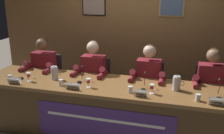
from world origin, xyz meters
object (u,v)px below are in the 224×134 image
object	(u,v)px
conference_table	(110,103)
microphone_far_right	(219,92)
water_cup_far_right	(198,98)
panelist_far_left	(42,70)
chair_center_right	(149,92)
nameplate_center_left	(73,86)
water_pitcher_left_side	(54,73)
water_cup_center_right	(130,90)
microphone_center_left	(80,77)
nameplate_far_left	(14,81)
juice_glass_far_left	(29,75)
panelist_far_right	(211,85)
panelist_center_right	(148,80)
water_pitcher_right_side	(177,83)
chair_center_left	(96,86)
chair_far_left	(49,81)
panelist_center_left	(92,74)
microphone_far_left	(23,73)
water_cup_center_left	(61,83)
juice_glass_center_left	(88,81)
microphone_center_right	(144,84)
water_cup_far_left	(10,78)
juice_glass_center_right	(152,87)
nameplate_far_right	(216,102)
chair_far_right	(207,98)

from	to	relation	value
conference_table	microphone_far_right	distance (m)	1.40
conference_table	water_cup_far_right	bearing A→B (deg)	-6.59
panelist_far_left	chair_center_right	size ratio (longest dim) A/B	1.36
nameplate_center_left	water_pitcher_left_side	bearing A→B (deg)	144.65
conference_table	water_cup_center_right	world-z (taller)	water_cup_center_right
microphone_center_left	nameplate_far_left	bearing A→B (deg)	-159.86
nameplate_far_left	juice_glass_far_left	distance (m)	0.21
panelist_far_right	chair_center_right	bearing A→B (deg)	167.11
panelist_center_right	water_pitcher_right_side	size ratio (longest dim) A/B	5.93
chair_center_left	water_pitcher_right_side	size ratio (longest dim) A/B	4.37
panelist_center_right	water_pitcher_left_side	world-z (taller)	panelist_center_right
panelist_far_left	water_pitcher_left_side	world-z (taller)	panelist_far_left
chair_far_left	panelist_center_right	world-z (taller)	panelist_center_right
conference_table	panelist_center_left	size ratio (longest dim) A/B	3.05
microphone_far_left	water_cup_center_left	bearing A→B (deg)	-10.42
conference_table	juice_glass_center_left	world-z (taller)	juice_glass_center_left
chair_center_left	nameplate_center_left	bearing A→B (deg)	-90.59
microphone_center_right	microphone_far_left	bearing A→B (deg)	-178.65
water_cup_far_left	chair_center_left	xyz separation A→B (m)	(1.00, 0.86, -0.35)
juice_glass_center_right	water_cup_far_right	bearing A→B (deg)	-7.41
water_cup_far_right	water_pitcher_right_side	size ratio (longest dim) A/B	0.40
juice_glass_center_right	panelist_far_right	distance (m)	0.96
juice_glass_center_left	juice_glass_far_left	bearing A→B (deg)	-179.77
water_cup_center_right	microphone_far_right	world-z (taller)	microphone_far_right
nameplate_far_left	panelist_center_left	size ratio (longest dim) A/B	0.16
panelist_far_left	water_cup_far_right	bearing A→B (deg)	-15.10
nameplate_far_left	nameplate_far_right	bearing A→B (deg)	0.50
microphone_far_right	chair_center_left	bearing A→B (deg)	158.94
chair_far_left	microphone_center_left	world-z (taller)	microphone_center_left
water_cup_center_right	chair_center_left	bearing A→B (deg)	131.83
microphone_center_left	panelist_far_left	bearing A→B (deg)	153.45
panelist_far_left	chair_far_left	bearing A→B (deg)	90.00
nameplate_far_left	panelist_center_right	size ratio (longest dim) A/B	0.16
microphone_center_right	water_cup_far_left	bearing A→B (deg)	-174.17
microphone_center_right	panelist_far_right	world-z (taller)	panelist_far_right
microphone_center_right	nameplate_far_right	size ratio (longest dim) A/B	1.25
juice_glass_far_left	chair_far_right	world-z (taller)	chair_far_right
nameplate_center_left	juice_glass_center_left	world-z (taller)	juice_glass_center_left
nameplate_far_left	water_cup_center_left	distance (m)	0.66
nameplate_center_left	microphone_far_right	distance (m)	1.82
water_cup_far_left	water_pitcher_right_side	bearing A→B (deg)	6.81
microphone_far_left	water_cup_far_right	bearing A→B (deg)	-3.49
juice_glass_center_left	water_cup_far_right	size ratio (longest dim) A/B	1.46
panelist_far_left	chair_center_left	world-z (taller)	panelist_far_left
water_pitcher_right_side	panelist_far_left	bearing A→B (deg)	170.01
water_cup_far_left	water_cup_center_right	distance (m)	1.73
chair_center_left	water_pitcher_left_side	world-z (taller)	water_pitcher_left_side
nameplate_far_right	water_pitcher_left_side	bearing A→B (deg)	172.31
chair_center_left	panelist_center_left	world-z (taller)	panelist_center_left
panelist_center_left	chair_center_right	distance (m)	0.94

